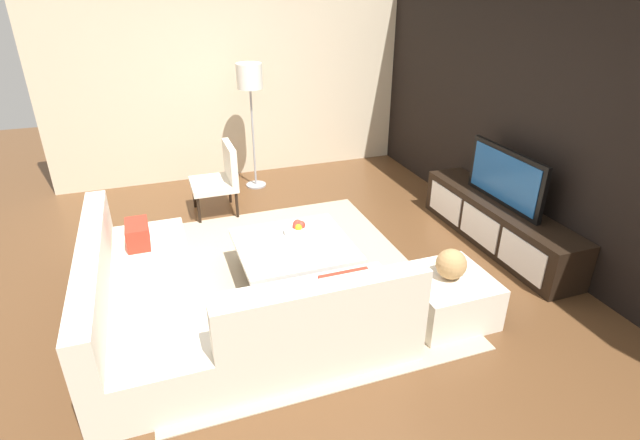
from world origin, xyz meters
TOP-DOWN VIEW (x-y plane):
  - ground_plane at (0.00, 0.00)m, footprint 14.00×14.00m
  - feature_wall_back at (0.00, 2.70)m, footprint 6.40×0.12m
  - side_wall_left at (-3.20, 0.20)m, footprint 0.12×5.20m
  - area_rug at (-0.10, 0.00)m, footprint 3.13×2.62m
  - media_console at (0.00, 2.40)m, footprint 2.19×0.47m
  - television at (0.00, 2.40)m, footprint 1.13×0.06m
  - sectional_couch at (0.52, -0.84)m, footprint 2.35×2.42m
  - coffee_table at (-0.10, 0.10)m, footprint 1.02×1.08m
  - accent_chair_near at (-1.86, -0.31)m, footprint 0.58×0.54m
  - floor_lamp at (-2.56, 0.27)m, footprint 0.34×0.34m
  - ottoman at (0.94, 1.16)m, footprint 0.70×0.70m
  - fruit_bowl at (-0.28, 0.20)m, footprint 0.28×0.28m
  - decorative_ball at (0.94, 1.16)m, footprint 0.26×0.26m

SIDE VIEW (x-z plane):
  - ground_plane at x=0.00m, z-range 0.00..0.00m
  - area_rug at x=-0.10m, z-range 0.00..0.01m
  - ottoman at x=0.94m, z-range 0.00..0.40m
  - coffee_table at x=-0.10m, z-range 0.01..0.39m
  - media_console at x=0.00m, z-range 0.00..0.50m
  - sectional_couch at x=0.52m, z-range -0.13..0.69m
  - fruit_bowl at x=-0.28m, z-range 0.36..0.50m
  - accent_chair_near at x=-1.86m, z-range 0.05..0.92m
  - decorative_ball at x=0.94m, z-range 0.40..0.66m
  - television at x=0.00m, z-range 0.50..1.10m
  - feature_wall_back at x=0.00m, z-range 0.00..2.80m
  - side_wall_left at x=-3.20m, z-range 0.00..2.80m
  - floor_lamp at x=-2.56m, z-range 0.59..2.28m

